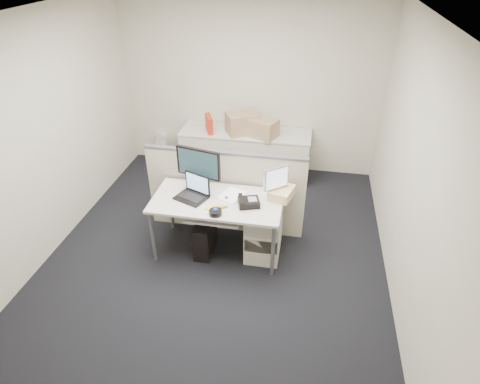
% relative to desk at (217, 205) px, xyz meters
% --- Properties ---
extents(floor, '(4.00, 4.50, 0.01)m').
position_rel_desk_xyz_m(floor, '(0.00, 0.00, -0.67)').
color(floor, black).
rests_on(floor, ground).
extents(ceiling, '(4.00, 4.50, 0.01)m').
position_rel_desk_xyz_m(ceiling, '(0.00, 0.00, 2.04)').
color(ceiling, white).
rests_on(ceiling, ground).
extents(wall_back, '(4.00, 0.02, 2.70)m').
position_rel_desk_xyz_m(wall_back, '(0.00, 2.25, 0.69)').
color(wall_back, beige).
rests_on(wall_back, ground).
extents(wall_front, '(4.00, 0.02, 2.70)m').
position_rel_desk_xyz_m(wall_front, '(0.00, -2.25, 0.69)').
color(wall_front, beige).
rests_on(wall_front, ground).
extents(wall_left, '(0.02, 4.50, 2.70)m').
position_rel_desk_xyz_m(wall_left, '(-2.00, 0.00, 0.69)').
color(wall_left, beige).
rests_on(wall_left, ground).
extents(wall_right, '(0.02, 4.50, 2.70)m').
position_rel_desk_xyz_m(wall_right, '(2.00, 0.00, 0.69)').
color(wall_right, beige).
rests_on(wall_right, ground).
extents(desk, '(1.50, 0.75, 0.73)m').
position_rel_desk_xyz_m(desk, '(0.00, 0.00, 0.00)').
color(desk, silver).
rests_on(desk, floor).
extents(keyboard_tray, '(0.62, 0.32, 0.02)m').
position_rel_desk_xyz_m(keyboard_tray, '(0.00, -0.18, -0.04)').
color(keyboard_tray, silver).
rests_on(keyboard_tray, desk).
extents(drawer_pedestal, '(0.40, 0.55, 0.65)m').
position_rel_desk_xyz_m(drawer_pedestal, '(0.55, 0.05, -0.34)').
color(drawer_pedestal, beige).
rests_on(drawer_pedestal, floor).
extents(cubicle_partition, '(2.00, 0.06, 1.10)m').
position_rel_desk_xyz_m(cubicle_partition, '(0.00, 0.45, -0.11)').
color(cubicle_partition, beige).
rests_on(cubicle_partition, floor).
extents(back_counter, '(2.00, 0.60, 0.72)m').
position_rel_desk_xyz_m(back_counter, '(0.00, 1.93, -0.30)').
color(back_counter, beige).
rests_on(back_counter, floor).
extents(monitor_main, '(0.58, 0.33, 0.54)m').
position_rel_desk_xyz_m(monitor_main, '(-0.25, 0.18, 0.34)').
color(monitor_main, black).
rests_on(monitor_main, desk).
extents(monitor_small, '(0.35, 0.32, 0.39)m').
position_rel_desk_xyz_m(monitor_small, '(0.65, 0.18, 0.26)').
color(monitor_small, '#B7B7BC').
rests_on(monitor_small, desk).
extents(laptop, '(0.42, 0.37, 0.26)m').
position_rel_desk_xyz_m(laptop, '(-0.30, -0.02, 0.20)').
color(laptop, black).
rests_on(laptop, desk).
extents(trackball, '(0.16, 0.16, 0.05)m').
position_rel_desk_xyz_m(trackball, '(0.05, -0.28, 0.09)').
color(trackball, black).
rests_on(trackball, desk).
extents(desk_phone, '(0.28, 0.25, 0.07)m').
position_rel_desk_xyz_m(desk_phone, '(0.38, -0.04, 0.10)').
color(desk_phone, black).
rests_on(desk_phone, desk).
extents(paper_stack, '(0.34, 0.37, 0.01)m').
position_rel_desk_xyz_m(paper_stack, '(0.15, 0.12, 0.07)').
color(paper_stack, white).
rests_on(paper_stack, desk).
extents(sticky_pad, '(0.09, 0.09, 0.01)m').
position_rel_desk_xyz_m(sticky_pad, '(-0.05, -0.18, 0.07)').
color(sticky_pad, yellow).
rests_on(sticky_pad, desk).
extents(travel_mug, '(0.11, 0.11, 0.19)m').
position_rel_desk_xyz_m(travel_mug, '(-0.35, 0.22, 0.16)').
color(travel_mug, black).
rests_on(travel_mug, desk).
extents(banana, '(0.18, 0.09, 0.04)m').
position_rel_desk_xyz_m(banana, '(0.07, -0.15, 0.09)').
color(banana, gold).
rests_on(banana, desk).
extents(cellphone, '(0.08, 0.11, 0.01)m').
position_rel_desk_xyz_m(cellphone, '(0.10, 0.05, 0.07)').
color(cellphone, black).
rests_on(cellphone, desk).
extents(manila_folders, '(0.31, 0.36, 0.11)m').
position_rel_desk_xyz_m(manila_folders, '(0.72, 0.20, 0.12)').
color(manila_folders, '#F5D382').
rests_on(manila_folders, desk).
extents(keyboard, '(0.46, 0.19, 0.03)m').
position_rel_desk_xyz_m(keyboard, '(0.05, -0.14, -0.02)').
color(keyboard, black).
rests_on(keyboard, keyboard_tray).
extents(pc_tower_desk, '(0.19, 0.47, 0.44)m').
position_rel_desk_xyz_m(pc_tower_desk, '(-0.15, -0.05, -0.45)').
color(pc_tower_desk, black).
rests_on(pc_tower_desk, floor).
extents(pc_tower_spare_dark, '(0.21, 0.43, 0.39)m').
position_rel_desk_xyz_m(pc_tower_spare_dark, '(-1.09, 1.63, -0.47)').
color(pc_tower_spare_dark, black).
rests_on(pc_tower_spare_dark, floor).
extents(pc_tower_spare_silver, '(0.32, 0.48, 0.42)m').
position_rel_desk_xyz_m(pc_tower_spare_silver, '(-1.45, 2.03, -0.45)').
color(pc_tower_spare_silver, '#B7B7BC').
rests_on(pc_tower_spare_silver, floor).
extents(cardboard_box_left, '(0.55, 0.51, 0.34)m').
position_rel_desk_xyz_m(cardboard_box_left, '(-0.05, 1.88, 0.22)').
color(cardboard_box_left, '#A47B5D').
rests_on(cardboard_box_left, back_counter).
extents(cardboard_box_right, '(0.49, 0.44, 0.29)m').
position_rel_desk_xyz_m(cardboard_box_right, '(0.29, 1.81, 0.20)').
color(cardboard_box_right, '#A47B5D').
rests_on(cardboard_box_right, back_counter).
extents(red_binder, '(0.19, 0.30, 0.28)m').
position_rel_desk_xyz_m(red_binder, '(-0.55, 1.83, 0.20)').
color(red_binder, red).
rests_on(red_binder, back_counter).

